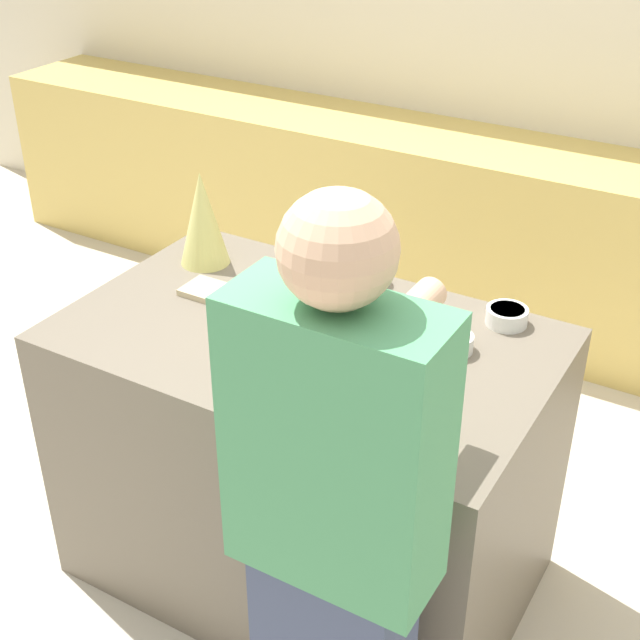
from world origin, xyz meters
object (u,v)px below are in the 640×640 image
at_px(decorative_tree, 203,218).
at_px(cookbook, 218,294).
at_px(candy_bowl_beside_tree, 372,277).
at_px(person, 335,544).
at_px(candy_bowl_center_rear, 507,315).
at_px(candy_bowl_far_right, 275,273).
at_px(candy_bowl_far_left, 454,342).
at_px(baking_tray, 316,358).
at_px(gingerbread_house, 316,319).

height_order(decorative_tree, cookbook, decorative_tree).
bearing_deg(candy_bowl_beside_tree, decorative_tree, -165.12).
bearing_deg(person, candy_bowl_center_rear, 89.05).
xyz_separation_m(decorative_tree, person, (1.01, -0.88, -0.22)).
distance_m(candy_bowl_center_rear, cookbook, 0.90).
bearing_deg(candy_bowl_beside_tree, candy_bowl_far_right, -153.27).
height_order(candy_bowl_center_rear, candy_bowl_far_left, candy_bowl_center_rear).
xyz_separation_m(candy_bowl_far_right, candy_bowl_far_left, (0.67, -0.10, 0.00)).
height_order(candy_bowl_far_right, candy_bowl_center_rear, candy_bowl_center_rear).
distance_m(baking_tray, cookbook, 0.48).
bearing_deg(cookbook, person, -40.43).
bearing_deg(candy_bowl_center_rear, baking_tray, -130.57).
distance_m(decorative_tree, person, 1.36).
bearing_deg(baking_tray, candy_bowl_far_right, 136.43).
relative_size(decorative_tree, candy_bowl_center_rear, 2.58).
height_order(candy_bowl_far_right, candy_bowl_beside_tree, candy_bowl_far_right).
height_order(decorative_tree, candy_bowl_far_left, decorative_tree).
relative_size(baking_tray, cookbook, 1.91).
height_order(decorative_tree, candy_bowl_far_right, decorative_tree).
bearing_deg(candy_bowl_far_right, gingerbread_house, -43.51).
distance_m(cookbook, person, 1.09).
bearing_deg(gingerbread_house, candy_bowl_far_right, 136.49).
relative_size(baking_tray, candy_bowl_center_rear, 3.59).
distance_m(decorative_tree, candy_bowl_far_left, 0.96).
bearing_deg(cookbook, candy_bowl_far_left, 6.07).
relative_size(candy_bowl_beside_tree, person, 0.06).
xyz_separation_m(candy_bowl_far_right, cookbook, (-0.10, -0.18, -0.02)).
bearing_deg(gingerbread_house, person, -55.76).
bearing_deg(baking_tray, candy_bowl_beside_tree, 98.80).
height_order(candy_bowl_center_rear, person, person).
bearing_deg(candy_bowl_far_left, baking_tray, -142.69).
xyz_separation_m(candy_bowl_center_rear, candy_bowl_far_left, (-0.08, -0.22, -0.00)).
distance_m(candy_bowl_far_left, cookbook, 0.77).
bearing_deg(candy_bowl_beside_tree, candy_bowl_center_rear, -2.92).
relative_size(decorative_tree, cookbook, 1.37).
bearing_deg(candy_bowl_center_rear, candy_bowl_far_right, -171.02).
xyz_separation_m(baking_tray, decorative_tree, (-0.63, 0.33, 0.16)).
xyz_separation_m(baking_tray, candy_bowl_center_rear, (0.39, 0.46, 0.03)).
relative_size(baking_tray, person, 0.26).
distance_m(candy_bowl_far_right, candy_bowl_center_rear, 0.76).
bearing_deg(cookbook, decorative_tree, 135.87).
xyz_separation_m(baking_tray, person, (0.37, -0.55, -0.06)).
bearing_deg(candy_bowl_beside_tree, cookbook, -139.55).
distance_m(candy_bowl_far_right, person, 1.15).
xyz_separation_m(candy_bowl_far_left, cookbook, (-0.77, -0.08, -0.02)).
distance_m(candy_bowl_beside_tree, person, 1.13).
bearing_deg(decorative_tree, candy_bowl_far_left, -5.63).
distance_m(decorative_tree, candy_bowl_beside_tree, 0.60).
bearing_deg(gingerbread_house, candy_bowl_center_rear, 49.44).
height_order(gingerbread_house, person, person).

